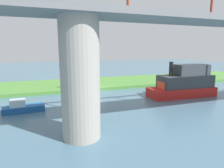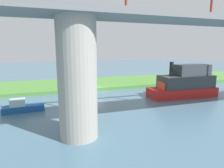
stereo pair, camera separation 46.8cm
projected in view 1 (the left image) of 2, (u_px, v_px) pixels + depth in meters
The scene contains 9 objects.
ground_plane at pixel (96, 91), 31.58m from camera, with size 160.00×160.00×0.00m, color #476B7F.
grassy_bank at pixel (88, 84), 37.10m from camera, with size 80.00×12.00×0.50m, color #4C8438.
bridge_pylon at pixel (80, 80), 14.32m from camera, with size 2.94×2.94×9.14m, color #9E998E.
bridge_span at pixel (78, 8), 13.43m from camera, with size 65.92×4.30×3.25m.
person_on_bank at pixel (61, 84), 31.79m from camera, with size 0.50×0.50×1.39m.
mooring_post at pixel (72, 86), 30.66m from camera, with size 0.20×0.20×0.89m, color brown.
riverboat_paddlewheel at pixel (184, 83), 27.99m from camera, with size 10.07×3.67×5.09m.
motorboat_red at pixel (78, 94), 27.52m from camera, with size 4.20×2.38×1.32m.
houseboat_blue at pixel (23, 107), 21.12m from camera, with size 4.38×1.78×1.43m.
Camera 1 is at (7.92, 29.94, 6.83)m, focal length 30.76 mm.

